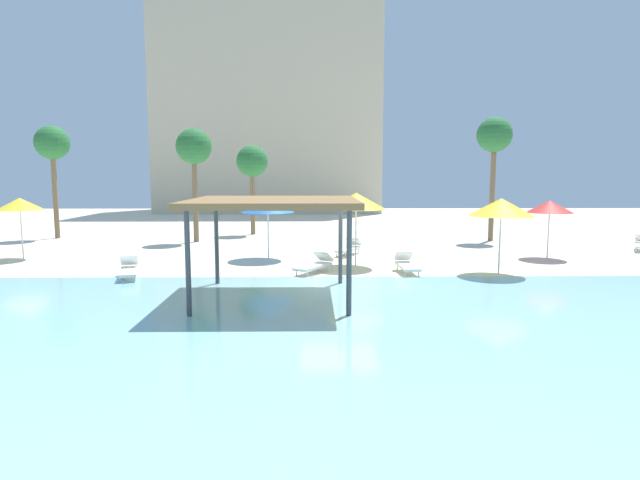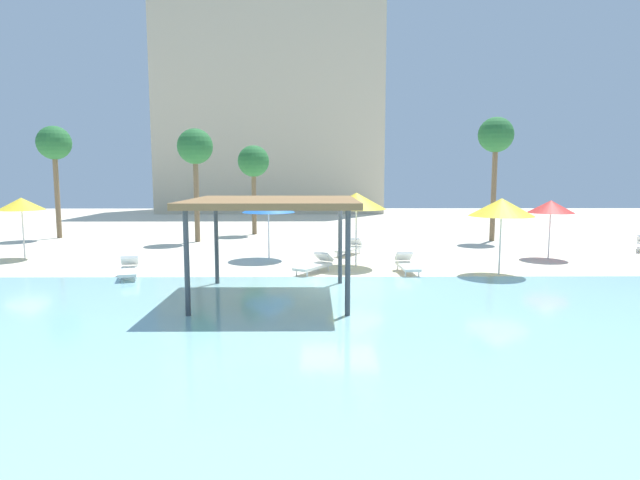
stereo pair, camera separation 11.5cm
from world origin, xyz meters
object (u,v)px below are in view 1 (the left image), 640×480
object	(u,v)px
beach_umbrella_yellow_0	(356,201)
lounge_chair_1	(129,269)
palm_tree_1	(252,163)
beach_umbrella_red_3	(550,207)
beach_umbrella_yellow_5	(501,207)
lounge_chair_4	(349,248)
beach_umbrella_yellow_1	(20,204)
beach_umbrella_blue_4	(268,205)
lounge_chair_0	(315,264)
lounge_chair_2	(407,264)
palm_tree_0	(494,138)
palm_tree_3	(52,146)
palm_tree_2	(194,149)
shade_pavilion	(274,205)

from	to	relation	value
beach_umbrella_yellow_0	lounge_chair_1	xyz separation A→B (m)	(-8.26, -2.42, -2.29)
palm_tree_1	beach_umbrella_red_3	bearing A→B (deg)	-34.30
beach_umbrella_yellow_5	lounge_chair_4	xyz separation A→B (m)	(-5.18, 4.87, -2.15)
beach_umbrella_yellow_1	lounge_chair_1	xyz separation A→B (m)	(6.12, -4.50, -2.06)
beach_umbrella_red_3	beach_umbrella_blue_4	size ratio (longest dim) A/B	0.96
beach_umbrella_red_3	lounge_chair_0	world-z (taller)	beach_umbrella_red_3
lounge_chair_2	palm_tree_1	world-z (taller)	palm_tree_1
beach_umbrella_red_3	palm_tree_0	distance (m)	7.01
beach_umbrella_yellow_0	lounge_chair_1	world-z (taller)	beach_umbrella_yellow_0
beach_umbrella_blue_4	lounge_chair_1	distance (m)	6.59
palm_tree_1	beach_umbrella_yellow_0	bearing A→B (deg)	-64.85
beach_umbrella_yellow_5	palm_tree_3	world-z (taller)	palm_tree_3
lounge_chair_1	lounge_chair_4	distance (m)	9.85
beach_umbrella_yellow_1	beach_umbrella_red_3	distance (m)	23.00
beach_umbrella_yellow_0	lounge_chair_4	bearing A→B (deg)	90.85
lounge_chair_4	beach_umbrella_yellow_5	bearing A→B (deg)	72.94
lounge_chair_0	lounge_chair_4	world-z (taller)	same
lounge_chair_1	lounge_chair_0	bearing A→B (deg)	82.47
beach_umbrella_yellow_1	beach_umbrella_red_3	world-z (taller)	beach_umbrella_yellow_1
beach_umbrella_yellow_0	lounge_chair_4	xyz separation A→B (m)	(-0.04, 3.01, -2.29)
palm_tree_3	lounge_chair_0	bearing A→B (deg)	-36.88
beach_umbrella_blue_4	lounge_chair_4	bearing A→B (deg)	18.01
palm_tree_1	beach_umbrella_yellow_5	bearing A→B (deg)	-51.66
palm_tree_2	palm_tree_0	bearing A→B (deg)	0.79
beach_umbrella_red_3	shade_pavilion	bearing A→B (deg)	-146.84
lounge_chair_0	beach_umbrella_yellow_5	bearing A→B (deg)	120.74
shade_pavilion	beach_umbrella_blue_4	world-z (taller)	shade_pavilion
shade_pavilion	lounge_chair_0	size ratio (longest dim) A/B	2.52
beach_umbrella_yellow_5	beach_umbrella_blue_4	bearing A→B (deg)	157.22
beach_umbrella_yellow_0	palm_tree_3	xyz separation A→B (m)	(-16.45, 9.62, 2.66)
beach_umbrella_yellow_1	lounge_chair_2	xyz separation A→B (m)	(16.18, -3.57, -2.06)
beach_umbrella_yellow_1	palm_tree_0	xyz separation A→B (m)	(22.54, 5.96, 3.22)
shade_pavilion	beach_umbrella_yellow_0	xyz separation A→B (m)	(2.87, 5.60, -0.18)
palm_tree_1	palm_tree_2	bearing A→B (deg)	-126.74
shade_pavilion	palm_tree_0	bearing A→B (deg)	51.06
palm_tree_1	palm_tree_3	world-z (taller)	palm_tree_3
beach_umbrella_yellow_0	beach_umbrella_yellow_1	size ratio (longest dim) A/B	1.11
shade_pavilion	beach_umbrella_blue_4	distance (m)	7.50
shade_pavilion	beach_umbrella_blue_4	size ratio (longest dim) A/B	1.81
beach_umbrella_blue_4	lounge_chair_0	xyz separation A→B (m)	(2.02, -3.34, -2.02)
beach_umbrella_yellow_0	lounge_chair_2	size ratio (longest dim) A/B	1.53
beach_umbrella_yellow_1	lounge_chair_1	world-z (taller)	beach_umbrella_yellow_1
beach_umbrella_blue_4	palm_tree_2	bearing A→B (deg)	126.43
beach_umbrella_red_3	lounge_chair_0	size ratio (longest dim) A/B	1.33
beach_umbrella_red_3	beach_umbrella_blue_4	distance (m)	12.27
palm_tree_0	palm_tree_2	world-z (taller)	palm_tree_0
shade_pavilion	palm_tree_3	size ratio (longest dim) A/B	0.75
beach_umbrella_yellow_5	lounge_chair_1	size ratio (longest dim) A/B	1.41
beach_umbrella_yellow_5	palm_tree_2	distance (m)	16.56
beach_umbrella_yellow_1	palm_tree_1	size ratio (longest dim) A/B	0.49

